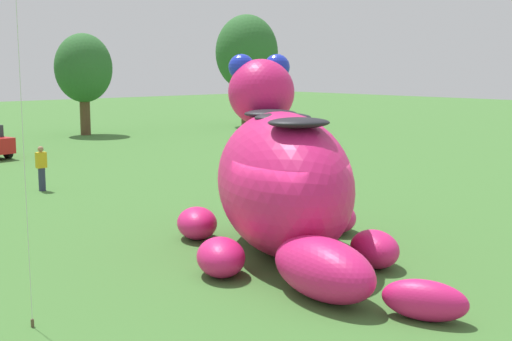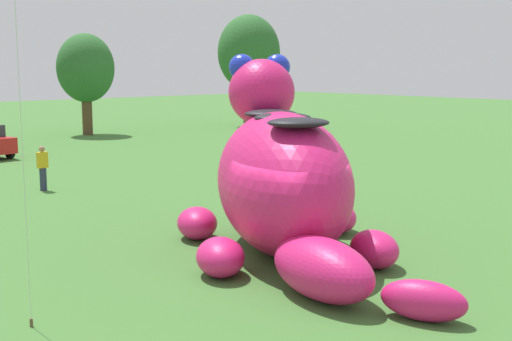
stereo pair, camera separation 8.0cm
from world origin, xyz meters
The scene contains 6 objects.
ground_plane centered at (0.00, 0.00, 0.00)m, with size 160.00×160.00×0.00m, color #427533.
giant_inflatable_creature centered at (0.92, 1.18, 1.85)m, with size 6.80×9.85×5.05m.
tree_centre_left centered at (11.90, 32.07, 4.52)m, with size 3.89×3.89×6.91m.
tree_centre centered at (24.95, 30.10, 5.67)m, with size 4.89×4.89×8.67m.
spectator_mid_field centered at (8.52, 11.34, 0.85)m, with size 0.38×0.26×1.71m.
spectator_by_cars centered at (0.17, 13.57, 0.85)m, with size 0.38×0.26×1.71m.
Camera 2 is at (-11.01, -11.24, 4.72)m, focal length 48.55 mm.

